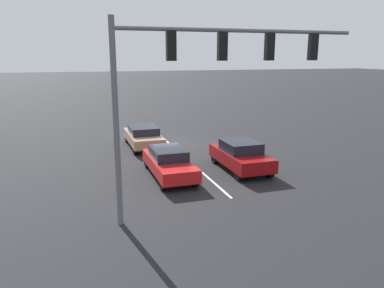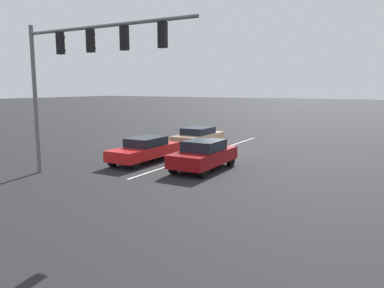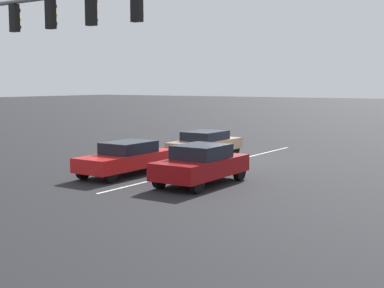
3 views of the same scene
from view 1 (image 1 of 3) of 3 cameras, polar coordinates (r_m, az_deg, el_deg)
The scene contains 6 objects.
ground_plane at distance 25.19m, azimuth -3.46°, elevation 0.03°, with size 240.00×240.00×0.00m, color black.
lane_stripe_left_divider at distance 23.13m, azimuth -2.11°, elevation -1.14°, with size 0.12×16.38×0.01m, color silver.
car_red_midlane_front at distance 18.28m, azimuth -3.55°, elevation -2.76°, with size 1.75×4.71×1.39m.
car_maroon_leftlane_front at distance 19.41m, azimuth 7.43°, elevation -1.71°, with size 1.91×4.25×1.51m.
car_tan_midlane_second at distance 24.27m, azimuth -7.41°, elevation 1.22°, with size 1.92×4.55×1.37m.
traffic_signal_gantry at distance 13.15m, azimuth 1.57°, elevation 11.29°, with size 9.02×0.37×7.02m.
Camera 1 is at (6.03, 23.76, 5.79)m, focal length 35.00 mm.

